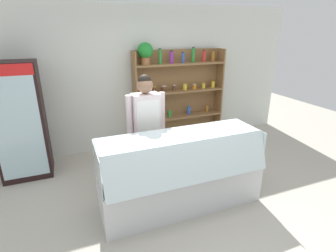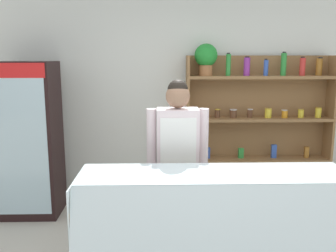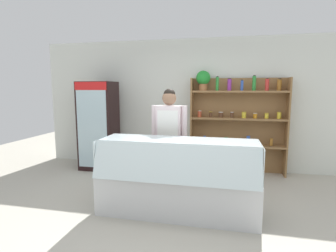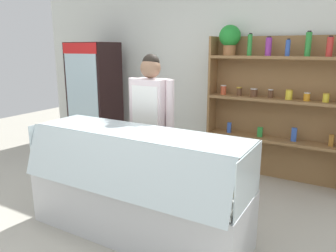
{
  "view_description": "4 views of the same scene",
  "coord_description": "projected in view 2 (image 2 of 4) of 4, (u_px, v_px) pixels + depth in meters",
  "views": [
    {
      "loc": [
        -1.26,
        -2.62,
        2.25
      ],
      "look_at": [
        0.07,
        0.73,
        0.91
      ],
      "focal_mm": 28.0,
      "sensor_mm": 36.0,
      "label": 1
    },
    {
      "loc": [
        -0.42,
        -2.59,
        1.9
      ],
      "look_at": [
        -0.34,
        0.82,
        1.25
      ],
      "focal_mm": 40.0,
      "sensor_mm": 36.0,
      "label": 2
    },
    {
      "loc": [
        0.61,
        -3.23,
        1.67
      ],
      "look_at": [
        -0.26,
        0.73,
        1.1
      ],
      "focal_mm": 28.0,
      "sensor_mm": 36.0,
      "label": 3
    },
    {
      "loc": [
        1.69,
        -2.21,
        1.75
      ],
      "look_at": [
        0.02,
        0.68,
        0.95
      ],
      "focal_mm": 35.0,
      "sensor_mm": 36.0,
      "label": 4
    }
  ],
  "objects": [
    {
      "name": "back_wall",
      "position": [
        191.0,
        97.0,
        4.93
      ],
      "size": [
        6.8,
        0.1,
        2.7
      ],
      "primitive_type": "cube",
      "color": "silver",
      "rests_on": "ground"
    },
    {
      "name": "drinks_fridge",
      "position": [
        27.0,
        140.0,
        4.41
      ],
      "size": [
        0.72,
        0.57,
        1.83
      ],
      "color": "black",
      "rests_on": "ground"
    },
    {
      "name": "shelving_unit",
      "position": [
        251.0,
        115.0,
        4.79
      ],
      "size": [
        1.85,
        0.29,
        2.04
      ],
      "color": "olive",
      "rests_on": "ground"
    },
    {
      "name": "shop_clerk",
      "position": [
        178.0,
        154.0,
        3.47
      ],
      "size": [
        0.57,
        0.25,
        1.68
      ],
      "color": "#383D51",
      "rests_on": "ground"
    }
  ]
}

